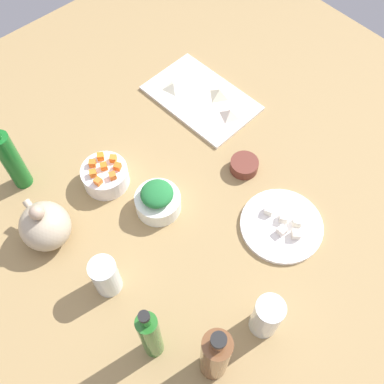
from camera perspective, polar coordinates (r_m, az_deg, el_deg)
tabletop at (r=125.03cm, az=0.00°, el=-1.53°), size 190.00×190.00×3.00cm
cutting_board at (r=145.81cm, az=1.17°, el=11.92°), size 35.77×23.95×1.00cm
plate_tofu at (r=121.89cm, az=11.37°, el=-4.22°), size 22.21×22.21×1.20cm
bowl_greens at (r=120.80cm, az=-4.37°, el=-1.35°), size 12.41×12.41×5.36cm
bowl_carrots at (r=126.87cm, az=-11.02°, el=2.04°), size 12.96×12.96×5.96cm
bowl_small_side at (r=128.89cm, az=6.68°, el=3.40°), size 8.12×8.12×3.45cm
teapot at (r=119.57cm, az=-18.30°, el=-4.09°), size 15.23×12.87×14.86cm
bottle_0 at (r=97.67cm, az=2.97°, el=-20.18°), size 6.14×6.14×26.46cm
bottle_1 at (r=98.75cm, az=-5.35°, el=-17.81°), size 4.51×4.51×26.88cm
bottle_2 at (r=127.45cm, az=-22.14°, el=3.84°), size 5.14×5.14×25.03cm
drinking_glass_0 at (r=105.64cm, az=9.53°, el=-15.44°), size 6.71×6.71×13.76cm
drinking_glass_1 at (r=110.03cm, az=-10.98°, el=-10.54°), size 6.63×6.63×12.06cm
carrot_cube_0 at (r=126.10cm, az=-11.63°, el=4.49°), size 2.49×2.49×1.80cm
carrot_cube_1 at (r=123.99cm, az=-11.21°, el=3.24°), size 2.41×2.41×1.80cm
carrot_cube_2 at (r=123.33cm, az=-12.55°, el=2.36°), size 2.45×2.45×1.80cm
carrot_cube_3 at (r=123.29cm, az=-9.52°, el=3.24°), size 2.49×2.49×1.80cm
carrot_cube_4 at (r=121.84cm, az=-10.12°, el=2.07°), size 2.34×2.34×1.80cm
carrot_cube_5 at (r=125.00cm, az=-10.06°, el=4.23°), size 2.55×2.55×1.80cm
carrot_cube_6 at (r=121.61cm, az=-11.93°, el=1.35°), size 2.17×2.17×1.80cm
carrot_cube_7 at (r=125.23cm, az=-12.62°, el=3.62°), size 2.54×2.54×1.80cm
chopped_greens_mound at (r=116.78cm, az=-4.52°, el=-0.22°), size 9.83×9.96×3.95cm
tofu_cube_0 at (r=121.36cm, az=13.36°, el=-3.74°), size 3.03×3.03×2.20cm
tofu_cube_1 at (r=119.30cm, az=11.43°, el=-4.86°), size 2.30×2.30×2.20cm
tofu_cube_2 at (r=121.14cm, az=11.65°, el=-3.25°), size 3.05×3.05×2.20cm
tofu_cube_3 at (r=119.59cm, az=13.16°, el=-5.30°), size 3.11×3.11×2.20cm
tofu_cube_4 at (r=121.49cm, az=9.83°, el=-2.32°), size 2.92×2.92×2.20cm
dumpling_0 at (r=145.19cm, az=3.55°, el=12.59°), size 6.26×6.68×2.63cm
dumpling_1 at (r=139.74cm, az=4.89°, el=10.04°), size 6.78×6.87×2.61cm
dumpling_2 at (r=147.32cm, az=-2.38°, el=13.42°), size 7.21×7.41×2.23cm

